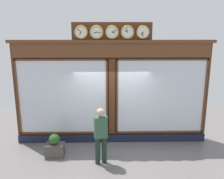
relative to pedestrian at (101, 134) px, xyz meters
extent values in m
cube|color=#4C2B16|center=(-0.35, -1.56, 0.78)|extent=(6.53, 0.30, 3.43)
cube|color=#191E33|center=(-0.35, -1.39, -0.79)|extent=(6.53, 0.08, 0.28)
cube|color=brown|center=(-0.35, -1.37, 2.27)|extent=(6.40, 0.08, 0.46)
cube|color=brown|center=(-0.35, -1.39, 2.55)|extent=(6.66, 0.20, 0.10)
cube|color=silver|center=(-2.01, -1.39, 0.70)|extent=(2.91, 0.02, 2.47)
cube|color=brown|center=(-2.01, -1.37, 1.96)|extent=(3.01, 0.04, 0.05)
cube|color=brown|center=(-2.01, -1.37, -0.56)|extent=(3.01, 0.04, 0.05)
cube|color=brown|center=(-3.49, -1.37, 0.70)|extent=(0.05, 0.04, 2.57)
cube|color=brown|center=(-0.53, -1.37, 0.70)|extent=(0.05, 0.04, 2.57)
cube|color=silver|center=(1.31, -1.39, 0.70)|extent=(2.91, 0.02, 2.47)
cube|color=brown|center=(1.31, -1.37, 1.96)|extent=(3.01, 0.04, 0.05)
cube|color=brown|center=(1.31, -1.37, -0.56)|extent=(3.01, 0.04, 0.05)
cube|color=brown|center=(2.79, -1.37, 0.70)|extent=(0.05, 0.04, 2.57)
cube|color=brown|center=(-0.18, -1.37, 0.70)|extent=(0.05, 0.04, 2.57)
cube|color=#4C2B16|center=(-0.35, -1.38, 0.70)|extent=(0.20, 0.10, 2.57)
cube|color=#4C2B16|center=(-0.35, -1.43, 2.84)|extent=(2.56, 0.06, 0.61)
cylinder|color=white|center=(-1.32, -1.35, 2.84)|extent=(0.34, 0.02, 0.34)
torus|color=gold|center=(-1.32, -1.34, 2.84)|extent=(0.41, 0.04, 0.41)
cube|color=black|center=(-1.30, -1.33, 2.80)|extent=(0.06, 0.01, 0.09)
cube|color=black|center=(-1.32, -1.33, 2.76)|extent=(0.02, 0.01, 0.15)
sphere|color=black|center=(-1.32, -1.33, 2.84)|extent=(0.02, 0.02, 0.02)
cylinder|color=white|center=(-0.84, -1.35, 2.84)|extent=(0.34, 0.02, 0.34)
torus|color=gold|center=(-0.84, -1.34, 2.84)|extent=(0.43, 0.05, 0.43)
cube|color=black|center=(-0.80, -1.33, 2.86)|extent=(0.09, 0.01, 0.06)
cube|color=black|center=(-0.82, -1.33, 2.91)|extent=(0.05, 0.01, 0.14)
sphere|color=black|center=(-0.84, -1.33, 2.84)|extent=(0.02, 0.02, 0.02)
cylinder|color=white|center=(-0.35, -1.35, 2.84)|extent=(0.34, 0.02, 0.34)
torus|color=gold|center=(-0.35, -1.34, 2.84)|extent=(0.43, 0.05, 0.43)
cube|color=black|center=(-0.39, -1.33, 2.82)|extent=(0.09, 0.01, 0.05)
cube|color=black|center=(-0.42, -1.33, 2.86)|extent=(0.14, 0.01, 0.07)
sphere|color=black|center=(-0.35, -1.33, 2.84)|extent=(0.02, 0.02, 0.02)
cylinder|color=white|center=(0.14, -1.35, 2.84)|extent=(0.34, 0.02, 0.34)
torus|color=gold|center=(0.14, -1.34, 2.84)|extent=(0.43, 0.06, 0.43)
cube|color=black|center=(0.18, -1.33, 2.82)|extent=(0.09, 0.01, 0.05)
cube|color=black|center=(0.06, -1.33, 2.83)|extent=(0.15, 0.01, 0.04)
sphere|color=black|center=(0.14, -1.33, 2.84)|extent=(0.02, 0.02, 0.02)
cylinder|color=white|center=(0.62, -1.35, 2.84)|extent=(0.34, 0.02, 0.34)
torus|color=gold|center=(0.62, -1.34, 2.84)|extent=(0.42, 0.05, 0.42)
cube|color=black|center=(0.65, -1.33, 2.80)|extent=(0.06, 0.01, 0.09)
cube|color=black|center=(0.68, -1.33, 2.89)|extent=(0.12, 0.01, 0.11)
sphere|color=black|center=(0.62, -1.33, 2.84)|extent=(0.02, 0.02, 0.02)
cylinder|color=#1C2F21|center=(0.10, 0.02, -0.52)|extent=(0.14, 0.14, 0.82)
cylinder|color=#1C2F21|center=(-0.10, -0.02, -0.52)|extent=(0.14, 0.14, 0.82)
cube|color=#33563D|center=(0.00, 0.00, 0.20)|extent=(0.40, 0.30, 0.62)
sphere|color=tan|center=(0.00, 0.00, 0.65)|extent=(0.22, 0.22, 0.22)
cube|color=#4C4742|center=(1.44, -0.43, -0.72)|extent=(0.56, 0.36, 0.42)
sphere|color=#285623|center=(1.44, -0.43, -0.35)|extent=(0.33, 0.33, 0.33)
camera|label=1|loc=(-0.20, 6.28, 2.81)|focal=37.87mm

